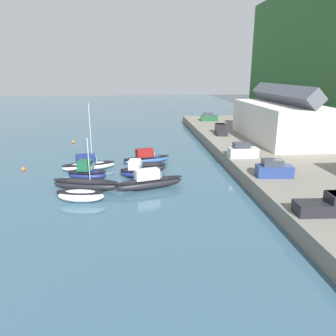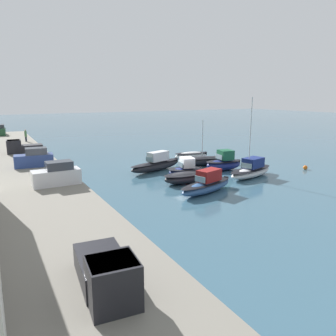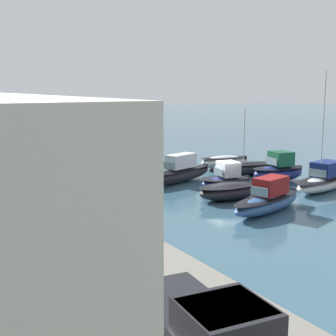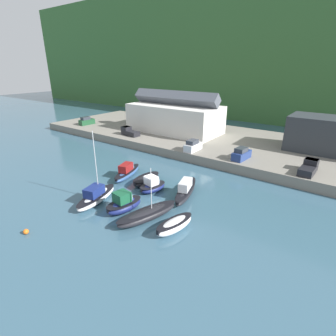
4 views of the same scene
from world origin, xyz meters
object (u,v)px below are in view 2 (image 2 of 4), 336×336
Objects in this scene: moored_boat_4 at (251,170)px; mooring_buoy_1 at (305,167)px; moored_boat_3 at (156,164)px; pickup_truck_1 at (22,147)px; moored_boat_7 at (191,156)px; parked_car_0 at (34,159)px; moored_boat_1 at (186,177)px; pickup_truck_0 at (107,273)px; parked_car_3 at (57,175)px; person_on_quay at (26,135)px; parked_car_1 at (1,131)px; moored_boat_5 at (224,163)px; moored_boat_0 at (207,184)px; moored_boat_6 at (206,161)px; moored_boat_2 at (186,170)px.

moored_boat_4 reaches higher than mooring_buoy_1.
moored_boat_3 is 1.82× the size of pickup_truck_1.
parked_car_0 is at bearing 102.93° from moored_boat_7.
pickup_truck_0 reaches higher than moored_boat_1.
parked_car_3 is 0.86× the size of pickup_truck_0.
moored_boat_7 is 37.47m from pickup_truck_0.
mooring_buoy_1 is at bearing -93.42° from parked_car_3.
person_on_quay reaches higher than pickup_truck_1.
pickup_truck_1 is at bearing -84.93° from pickup_truck_0.
moored_boat_4 reaches higher than pickup_truck_0.
moored_boat_3 reaches higher than moored_boat_1.
moored_boat_3 is 42.02m from parked_car_1.
moored_boat_4 is at bearing -165.79° from moored_boat_5.
moored_boat_0 is at bearing 178.89° from moored_boat_1.
moored_boat_7 is (3.89, 0.02, 0.05)m from moored_boat_6.
pickup_truck_1 is at bearing 56.38° from mooring_buoy_1.
moored_boat_4 is at bearing -108.93° from moored_boat_2.
moored_boat_4 is (-8.72, -8.57, -0.05)m from moored_boat_3.
moored_boat_5 is at bearing 124.50° from parked_car_1.
parked_car_3 is at bearing 100.56° from moored_boat_3.
parked_car_1 is 0.88× the size of pickup_truck_0.
parked_car_1 is (38.91, 24.45, 1.96)m from moored_boat_6.
moored_boat_7 reaches higher than mooring_buoy_1.
pickup_truck_1 is at bearing 15.76° from moored_boat_0.
moored_boat_0 reaches higher than moored_boat_7.
moored_boat_0 is 6.91m from moored_boat_2.
moored_boat_1 reaches higher than mooring_buoy_1.
moored_boat_6 reaches higher than moored_boat_5.
moored_boat_3 is 2.01× the size of parked_car_0.
parked_car_1 is (38.53, 16.69, 1.74)m from moored_boat_3.
moored_boat_2 is at bearing 139.88° from moored_boat_6.
moored_boat_5 is at bearing -99.63° from parked_car_0.
moored_boat_4 is 1.12× the size of moored_boat_6.
parked_car_1 is at bearing 8.40° from parked_car_0.
parked_car_1 reaches higher than moored_boat_5.
moored_boat_5 is 3.69m from moored_boat_6.
parked_car_1 reaches higher than moored_boat_7.
moored_boat_2 is 33.47m from person_on_quay.
moored_boat_0 is 1.77× the size of parked_car_0.
moored_boat_6 is 22.94m from parked_car_3.
parked_car_1 reaches higher than pickup_truck_1.
moored_boat_0 is 1.40× the size of moored_boat_7.
moored_boat_6 reaches higher than moored_boat_2.
moored_boat_3 is at bearing -115.22° from pickup_truck_0.
moored_boat_7 is at bearing -36.12° from moored_boat_1.
moored_boat_7 is at bearing -63.58° from parked_car_3.
moored_boat_2 is at bearing 74.71° from mooring_buoy_1.
person_on_quay reaches higher than moored_boat_7.
mooring_buoy_1 is at bearing -134.61° from moored_boat_3.
moored_boat_2 is at bearing 117.29° from parked_car_1.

